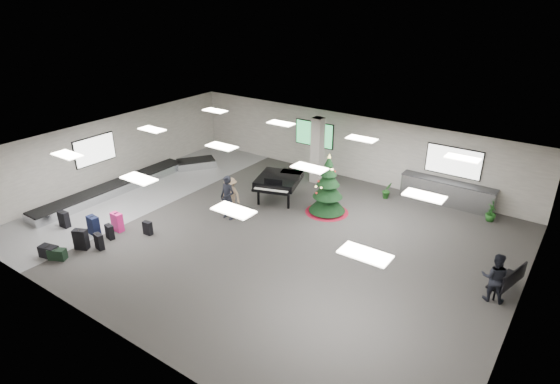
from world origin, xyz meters
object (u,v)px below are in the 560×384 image
Objects in this scene: christmas_tree at (328,193)px; potted_plant_right at (491,213)px; baggage_carousel at (132,183)px; bench at (509,279)px; grand_piano at (278,181)px; pink_suitcase at (117,222)px; potted_plant_left at (387,190)px; traveler_a at (228,198)px; traveler_b at (231,194)px; traveler_bench at (495,277)px; service_counter at (447,193)px.

christmas_tree is 3.59× the size of potted_plant_right.
baggage_carousel is 16.49m from bench.
grand_piano is at bearing -158.16° from potted_plant_right.
baggage_carousel is 4.38m from pink_suitcase.
traveler_a is at bearing -129.02° from potted_plant_left.
christmas_tree is 4.08m from traveler_b.
traveler_bench is (9.54, -2.17, -0.11)m from grand_piano.
baggage_carousel is 6.03× the size of traveler_bench.
service_counter is at bearing 138.08° from bench.
pink_suitcase is 14.99m from potted_plant_right.
grand_piano is (-2.42, -0.17, 0.02)m from christmas_tree.
traveler_b is at bearing -134.43° from potted_plant_left.
traveler_b is (-0.36, 0.61, -0.17)m from traveler_a.
pink_suitcase is 11.60m from potted_plant_left.
pink_suitcase is at bearing -147.16° from bench.
bench reaches higher than pink_suitcase.
potted_plant_right is at bearing 22.60° from baggage_carousel.
bench is 10.90m from traveler_b.
service_counter reaches higher than bench.
traveler_bench is at bearing 19.35° from pink_suitcase.
service_counter reaches higher than pink_suitcase.
potted_plant_left is at bearing -158.77° from service_counter.
christmas_tree is 2.42m from grand_piano.
potted_plant_left is at bearing 18.80° from grand_piano.
traveler_a is at bearing -8.51° from traveler_bench.
baggage_carousel is at bearing 137.61° from pink_suitcase.
baggage_carousel is 2.40× the size of service_counter.
christmas_tree is at bearing 18.63° from baggage_carousel.
potted_plant_left is at bearing 157.48° from bench.
pink_suitcase is 13.57m from traveler_bench.
traveler_a is 2.55× the size of potted_plant_right.
baggage_carousel is 3.63× the size of grand_piano.
traveler_a reaches higher than traveler_b.
grand_piano reaches higher than bench.
potted_plant_left is (7.40, 8.93, 0.01)m from pink_suitcase.
traveler_a reaches higher than bench.
service_counter reaches higher than potted_plant_left.
service_counter reaches higher than baggage_carousel.
bench is (9.89, -1.57, -0.38)m from grand_piano.
traveler_a is (-6.93, -6.54, 0.39)m from service_counter.
pink_suitcase is at bearing -130.49° from traveler_a.
baggage_carousel is at bearing -177.93° from traveler_a.
potted_plant_left is (3.92, 2.96, -0.53)m from grand_piano.
service_counter is at bearing 27.67° from baggage_carousel.
potted_plant_right is (8.92, 5.98, -0.57)m from traveler_a.
christmas_tree reaches higher than baggage_carousel.
bench is at bearing 6.11° from traveler_a.
potted_plant_left is at bearing 53.42° from pink_suitcase.
bench is at bearing 4.46° from baggage_carousel.
bench is 10.59m from traveler_a.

